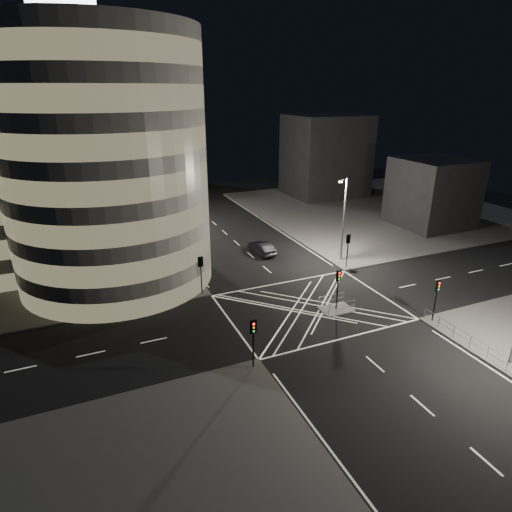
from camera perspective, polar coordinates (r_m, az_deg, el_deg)
name	(u,v)px	position (r m, az deg, el deg)	size (l,w,h in m)	color
ground	(310,307)	(41.98, 7.18, -6.76)	(120.00, 120.00, 0.00)	black
sidewalk_far_left	(2,256)	(62.66, -30.78, 0.04)	(42.00, 42.00, 0.15)	#4F4D4A
sidewalk_far_right	(377,208)	(78.45, 15.82, 6.14)	(42.00, 42.00, 0.15)	#4F4D4A
central_island	(336,309)	(41.81, 10.61, -7.00)	(3.00, 2.00, 0.15)	slate
office_tower_curved	(56,160)	(50.93, -25.16, 11.50)	(30.00, 29.00, 27.20)	gray
office_block_rear	(50,149)	(74.23, -25.82, 12.76)	(24.00, 16.00, 22.00)	gray
building_right_far	(325,156)	(85.61, 9.24, 13.08)	(14.00, 12.00, 15.00)	black
building_right_near	(432,192)	(70.06, 22.45, 7.83)	(10.00, 10.00, 10.00)	black
building_far_end	(151,145)	(91.59, -13.85, 14.14)	(18.00, 8.00, 18.00)	black
tree_a	(178,250)	(44.36, -10.37, 0.82)	(4.63, 4.63, 6.88)	black
tree_b	(166,233)	(49.92, -11.97, 3.03)	(4.22, 4.22, 6.63)	black
tree_c	(155,218)	(55.53, -13.27, 4.97)	(4.77, 4.77, 7.11)	black
tree_d	(146,199)	(61.00, -14.41, 7.34)	(5.72, 5.72, 8.69)	black
tree_e	(140,198)	(67.05, -15.19, 7.45)	(4.30, 4.30, 6.68)	black
traffic_signal_fl	(201,268)	(43.27, -7.38, -1.60)	(0.55, 0.22, 4.00)	black
traffic_signal_nl	(253,335)	(31.79, -0.38, -10.49)	(0.55, 0.22, 4.00)	black
traffic_signal_fr	(348,245)	(50.48, 12.16, 1.50)	(0.55, 0.22, 4.00)	black
traffic_signal_nr	(437,293)	(41.07, 22.97, -4.54)	(0.55, 0.22, 4.00)	black
traffic_signal_island	(338,282)	(40.55, 10.88, -3.46)	(0.55, 0.22, 4.00)	black
street_lamp_left_near	(180,229)	(46.96, -10.05, 3.53)	(1.25, 0.25, 10.00)	slate
street_lamp_left_far	(150,194)	(64.04, -13.92, 8.03)	(1.25, 0.25, 10.00)	slate
street_lamp_right_far	(343,217)	(51.74, 11.58, 5.10)	(1.25, 0.25, 10.00)	slate
railing_near_right	(479,347)	(38.74, 27.57, -10.69)	(0.06, 11.70, 1.10)	slate
railing_island_south	(342,308)	(40.87, 11.36, -6.76)	(2.80, 0.06, 1.10)	slate
railing_island_north	(331,299)	(42.17, 10.00, -5.73)	(2.80, 0.06, 1.10)	slate
sedan	(262,248)	(54.42, 0.76, 1.09)	(1.68, 4.82, 1.59)	black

